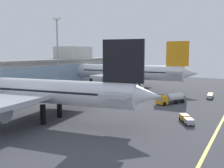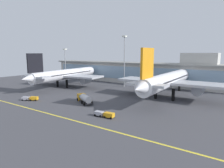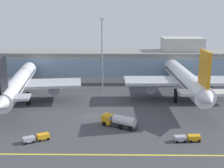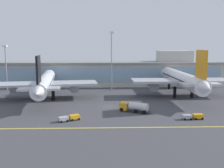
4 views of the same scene
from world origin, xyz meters
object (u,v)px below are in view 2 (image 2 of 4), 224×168
airliner_near_right (168,81)px  baggage_tug_near (30,98)px  fuel_tanker_truck (84,98)px  apron_light_mast_centre (65,59)px  airliner_near_left (66,75)px  apron_light_mast_west (124,54)px  service_truck_far (105,114)px

airliner_near_right → baggage_tug_near: size_ratio=9.37×
fuel_tanker_truck → apron_light_mast_centre: (-50.30, 37.36, 11.61)m
airliner_near_left → fuel_tanker_truck: airliner_near_left is taller
apron_light_mast_west → fuel_tanker_truck: bearing=-81.2°
airliner_near_left → apron_light_mast_west: apron_light_mast_west is taller
fuel_tanker_truck → baggage_tug_near: bearing=54.8°
baggage_tug_near → airliner_near_right: bearing=9.9°
apron_light_mast_west → service_truck_far: bearing=-64.9°
baggage_tug_near → apron_light_mast_centre: apron_light_mast_centre is taller
baggage_tug_near → apron_light_mast_centre: 57.80m
airliner_near_left → airliner_near_right: bearing=-93.7°
airliner_near_left → apron_light_mast_west: (24.62, 15.73, 10.19)m
service_truck_far → apron_light_mast_centre: 80.67m
airliner_near_left → baggage_tug_near: (12.34, -28.12, -5.25)m
airliner_near_right → apron_light_mast_west: apron_light_mast_west is taller
airliner_near_right → fuel_tanker_truck: (-20.75, -22.70, -5.11)m
airliner_near_right → apron_light_mast_centre: (-71.05, 14.66, 6.50)m
airliner_near_left → airliner_near_right: airliner_near_right is taller
baggage_tug_near → service_truck_far: same height
fuel_tanker_truck → service_truck_far: bearing=179.0°
service_truck_far → airliner_near_left: bearing=143.1°
airliner_near_right → apron_light_mast_centre: 72.84m
airliner_near_right → fuel_tanker_truck: bearing=136.5°
baggage_tug_near → apron_light_mast_centre: size_ratio=0.29×
airliner_near_left → service_truck_far: airliner_near_left is taller
fuel_tanker_truck → baggage_tug_near: fuel_tanker_truck is taller
baggage_tug_near → airliner_near_left: bearing=84.3°
fuel_tanker_truck → apron_light_mast_centre: 63.73m
service_truck_far → apron_light_mast_west: (-20.40, 43.53, 15.44)m
fuel_tanker_truck → baggage_tug_near: size_ratio=1.62×
airliner_near_left → fuel_tanker_truck: size_ratio=5.70×
baggage_tug_near → service_truck_far: 32.69m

